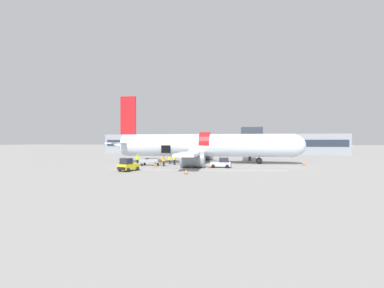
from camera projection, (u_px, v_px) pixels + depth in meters
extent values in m
plane|color=gray|center=(209.00, 165.00, 43.86)|extent=(500.00, 500.00, 0.00)
cube|color=silver|center=(197.00, 170.00, 35.72)|extent=(24.67, 2.54, 0.01)
cube|color=gray|center=(220.00, 144.00, 86.60)|extent=(77.73, 10.37, 6.33)
cube|color=#232D3D|center=(220.00, 143.00, 81.41)|extent=(76.17, 0.16, 2.03)
cylinder|color=#4C4C51|center=(250.00, 153.00, 53.15)|extent=(0.60, 0.60, 3.38)
cube|color=silver|center=(250.00, 137.00, 53.12)|extent=(3.03, 10.92, 3.03)
cube|color=#333842|center=(252.00, 137.00, 48.31)|extent=(3.94, 1.60, 3.64)
cylinder|color=silver|center=(205.00, 145.00, 47.03)|extent=(31.20, 4.08, 4.08)
sphere|color=silver|center=(294.00, 145.00, 44.65)|extent=(3.88, 3.88, 3.88)
cone|color=silver|center=(125.00, 145.00, 49.42)|extent=(4.69, 3.75, 3.75)
cylinder|color=red|center=(205.00, 143.00, 46.99)|extent=(1.87, 4.09, 4.09)
cube|color=red|center=(128.00, 115.00, 49.24)|extent=(3.06, 0.28, 7.28)
cube|color=silver|center=(119.00, 143.00, 45.31)|extent=(1.17, 8.09, 0.20)
cube|color=silver|center=(136.00, 143.00, 53.30)|extent=(1.17, 8.09, 0.20)
cube|color=silver|center=(192.00, 153.00, 39.49)|extent=(2.78, 14.45, 0.40)
cube|color=silver|center=(203.00, 150.00, 54.98)|extent=(2.78, 14.45, 0.40)
cylinder|color=gray|center=(193.00, 159.00, 39.20)|extent=(3.65, 2.45, 2.45)
cylinder|color=gray|center=(204.00, 154.00, 55.23)|extent=(3.65, 2.45, 2.45)
cube|color=black|center=(166.00, 149.00, 46.09)|extent=(1.70, 0.12, 1.40)
cylinder|color=#56565B|center=(259.00, 156.00, 45.57)|extent=(0.22, 0.22, 1.75)
sphere|color=black|center=(259.00, 161.00, 45.58)|extent=(1.11, 1.11, 1.11)
cylinder|color=#56565B|center=(186.00, 156.00, 44.82)|extent=(0.22, 0.22, 1.75)
sphere|color=black|center=(186.00, 161.00, 44.83)|extent=(1.11, 1.11, 1.11)
cylinder|color=#56565B|center=(191.00, 155.00, 50.24)|extent=(0.22, 0.22, 1.75)
sphere|color=black|center=(191.00, 159.00, 50.25)|extent=(1.11, 1.11, 1.11)
cube|color=yellow|center=(129.00, 167.00, 34.74)|extent=(2.32, 3.02, 0.74)
cube|color=#232833|center=(126.00, 161.00, 34.32)|extent=(1.60, 1.57, 0.80)
cube|color=black|center=(121.00, 169.00, 33.53)|extent=(1.30, 0.57, 0.37)
sphere|color=black|center=(120.00, 169.00, 34.29)|extent=(0.56, 0.56, 0.56)
sphere|color=black|center=(128.00, 170.00, 33.60)|extent=(0.56, 0.56, 0.56)
sphere|color=black|center=(129.00, 168.00, 35.88)|extent=(0.56, 0.56, 0.56)
sphere|color=black|center=(137.00, 169.00, 35.20)|extent=(0.56, 0.56, 0.56)
cube|color=silver|center=(220.00, 164.00, 39.33)|extent=(3.11, 1.52, 0.60)
cube|color=#232833|center=(224.00, 160.00, 39.24)|extent=(1.40, 1.29, 0.68)
cube|color=black|center=(231.00, 165.00, 39.09)|extent=(0.12, 1.37, 0.30)
sphere|color=black|center=(227.00, 166.00, 38.46)|extent=(0.56, 0.56, 0.56)
sphere|color=black|center=(227.00, 165.00, 39.88)|extent=(0.56, 0.56, 0.56)
sphere|color=black|center=(213.00, 166.00, 38.79)|extent=(0.56, 0.56, 0.56)
sphere|color=black|center=(214.00, 165.00, 40.21)|extent=(0.56, 0.56, 0.56)
cube|color=#999BA0|center=(150.00, 162.00, 42.45)|extent=(3.34, 1.41, 0.05)
cube|color=#999BA0|center=(159.00, 160.00, 42.15)|extent=(0.10, 1.32, 0.45)
cube|color=#999BA0|center=(148.00, 161.00, 41.83)|extent=(3.24, 0.15, 0.45)
cube|color=#999BA0|center=(151.00, 160.00, 43.06)|extent=(3.24, 0.15, 0.45)
cube|color=#333338|center=(162.00, 164.00, 42.07)|extent=(0.90, 0.11, 0.06)
sphere|color=black|center=(155.00, 165.00, 41.60)|extent=(0.40, 0.40, 0.40)
sphere|color=black|center=(158.00, 164.00, 42.89)|extent=(0.40, 0.40, 0.40)
sphere|color=black|center=(142.00, 165.00, 42.02)|extent=(0.40, 0.40, 0.40)
sphere|color=black|center=(145.00, 164.00, 43.31)|extent=(0.40, 0.40, 0.40)
cube|color=#2D2D33|center=(156.00, 161.00, 41.95)|extent=(0.55, 0.25, 0.38)
cube|color=#721951|center=(144.00, 160.00, 42.89)|extent=(0.53, 0.25, 0.42)
cube|color=black|center=(147.00, 160.00, 42.79)|extent=(0.57, 0.35, 0.56)
cylinder|color=#2D2D33|center=(170.00, 162.00, 44.99)|extent=(0.39, 0.39, 0.76)
cylinder|color=#CCE523|center=(170.00, 158.00, 44.99)|extent=(0.49, 0.49, 0.60)
sphere|color=#9E7556|center=(170.00, 156.00, 44.98)|extent=(0.21, 0.21, 0.21)
cylinder|color=#CCE523|center=(170.00, 159.00, 44.84)|extent=(0.16, 0.16, 0.55)
cylinder|color=#CCE523|center=(169.00, 159.00, 45.13)|extent=(0.16, 0.16, 0.55)
cylinder|color=black|center=(175.00, 162.00, 43.95)|extent=(0.45, 0.45, 0.88)
cylinder|color=#CCE523|center=(175.00, 158.00, 43.94)|extent=(0.58, 0.58, 0.69)
sphere|color=beige|center=(175.00, 155.00, 43.93)|extent=(0.24, 0.24, 0.24)
cylinder|color=#CCE523|center=(176.00, 158.00, 44.07)|extent=(0.19, 0.19, 0.64)
cylinder|color=#CCE523|center=(173.00, 158.00, 43.81)|extent=(0.19, 0.19, 0.64)
cylinder|color=black|center=(164.00, 164.00, 41.33)|extent=(0.40, 0.40, 0.80)
cylinder|color=orange|center=(164.00, 159.00, 41.32)|extent=(0.51, 0.51, 0.63)
sphere|color=brown|center=(164.00, 157.00, 41.32)|extent=(0.22, 0.22, 0.22)
cylinder|color=orange|center=(162.00, 160.00, 41.25)|extent=(0.16, 0.16, 0.58)
cylinder|color=orange|center=(165.00, 160.00, 41.40)|extent=(0.16, 0.16, 0.58)
cylinder|color=black|center=(137.00, 162.00, 44.20)|extent=(0.38, 0.38, 0.85)
cylinder|color=#B7E019|center=(137.00, 158.00, 44.19)|extent=(0.49, 0.49, 0.67)
sphere|color=beige|center=(137.00, 155.00, 44.19)|extent=(0.24, 0.24, 0.24)
cylinder|color=#B7E019|center=(136.00, 158.00, 44.29)|extent=(0.16, 0.16, 0.62)
cylinder|color=#B7E019|center=(138.00, 158.00, 44.10)|extent=(0.16, 0.16, 0.62)
cube|color=olive|center=(155.00, 165.00, 39.94)|extent=(0.55, 0.40, 0.61)
cube|color=black|center=(155.00, 163.00, 39.94)|extent=(0.30, 0.14, 0.12)
cube|color=black|center=(304.00, 165.00, 43.32)|extent=(0.52, 0.52, 0.03)
cone|color=orange|center=(304.00, 163.00, 43.32)|extent=(0.38, 0.38, 0.68)
cylinder|color=white|center=(304.00, 163.00, 43.31)|extent=(0.22, 0.22, 0.08)
cube|color=black|center=(186.00, 174.00, 31.44)|extent=(0.44, 0.44, 0.03)
cone|color=orange|center=(186.00, 172.00, 31.44)|extent=(0.32, 0.32, 0.63)
cylinder|color=white|center=(186.00, 171.00, 31.44)|extent=(0.19, 0.19, 0.08)
cube|color=black|center=(210.00, 168.00, 39.15)|extent=(0.63, 0.63, 0.03)
cone|color=orange|center=(210.00, 165.00, 39.15)|extent=(0.46, 0.46, 0.74)
cylinder|color=white|center=(210.00, 165.00, 39.15)|extent=(0.27, 0.27, 0.09)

